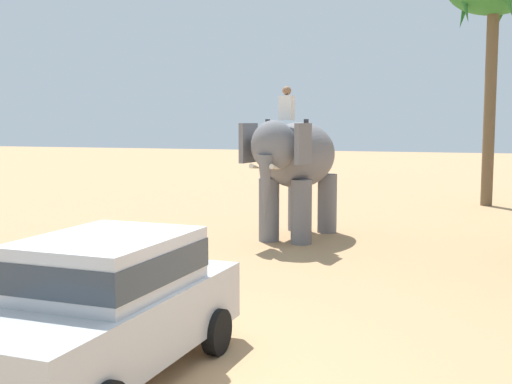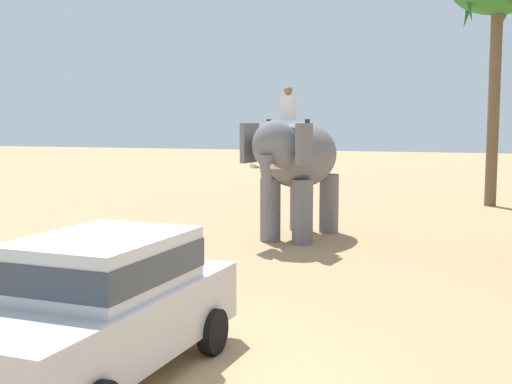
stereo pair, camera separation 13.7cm
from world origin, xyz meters
name	(u,v)px [view 1 (the left image)]	position (x,y,z in m)	size (l,w,h in m)	color
ground_plane	(152,377)	(0.00, 0.00, 0.00)	(120.00, 120.00, 0.00)	tan
car_sedan_foreground	(106,302)	(-0.47, -0.21, 0.93)	(2.03, 4.18, 1.70)	#B7BABF
elephant_with_mahout	(296,162)	(-0.78, 9.59, 1.99)	(2.05, 3.98, 3.88)	slate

